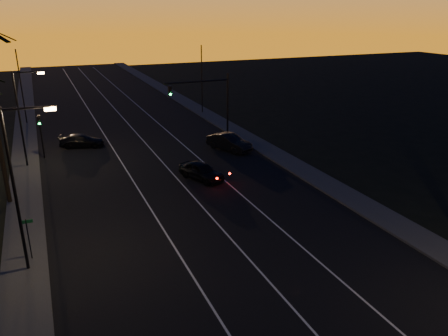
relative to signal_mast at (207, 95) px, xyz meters
name	(u,v)px	position (x,y,z in m)	size (l,w,h in m)	color
road	(171,179)	(-7.14, -9.99, -4.78)	(20.00, 170.00, 0.01)	black
sidewalk_left	(25,200)	(-18.34, -9.99, -4.70)	(2.40, 170.00, 0.16)	#31312F
sidewalk_right	(287,161)	(4.06, -9.99, -4.70)	(2.40, 170.00, 0.16)	#31312F
lane_stripe_left	(135,184)	(-10.14, -9.99, -4.76)	(0.12, 160.00, 0.01)	silver
lane_stripe_mid	(177,178)	(-6.64, -9.99, -4.76)	(0.12, 160.00, 0.01)	silver
lane_stripe_right	(215,172)	(-3.14, -9.99, -4.76)	(0.12, 160.00, 0.01)	silver
streetlight_left_near	(19,179)	(-17.84, -19.99, 0.54)	(2.55, 0.26, 9.00)	black
streetlight_left_far	(23,111)	(-17.82, -1.99, 0.28)	(2.55, 0.26, 8.50)	black
street_sign	(28,235)	(-17.94, -18.99, -3.13)	(0.70, 0.06, 2.60)	black
signal_mast	(207,95)	(0.00, 0.00, 0.00)	(7.10, 0.41, 7.00)	black
signal_post	(40,129)	(-16.64, -0.01, -1.89)	(0.28, 0.37, 4.20)	black
far_pole_left	(21,87)	(-18.14, 15.01, -0.28)	(0.14, 0.14, 9.00)	black
far_pole_right	(202,80)	(3.86, 12.01, -0.28)	(0.14, 0.14, 9.00)	black
lead_car	(201,171)	(-4.80, -10.98, -4.04)	(3.39, 5.01, 1.45)	black
right_car	(229,142)	(0.57, -4.51, -3.96)	(3.56, 5.18, 1.62)	black
cross_car	(82,141)	(-12.90, 2.37, -4.12)	(4.79, 3.05, 1.29)	black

